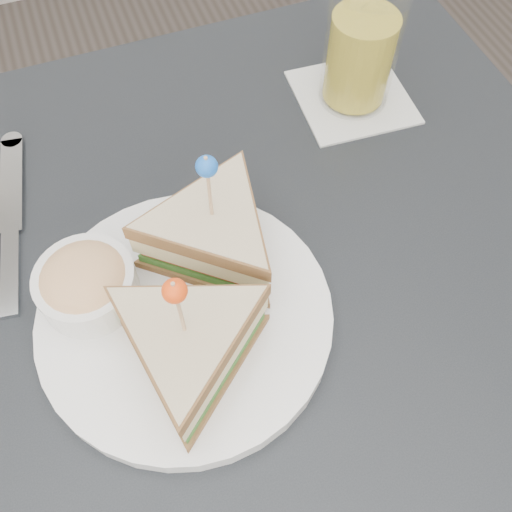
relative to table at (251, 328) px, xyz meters
The scene contains 5 objects.
ground_plane 0.67m from the table, ahead, with size 3.50×3.50×0.00m, color #3F3833.
table is the anchor object (origin of this frame).
plate_meal 0.13m from the table, behind, with size 0.31×0.31×0.16m.
cutlery_knife 0.27m from the table, 141.46° to the left, with size 0.06×0.24×0.01m.
drink_set 0.33m from the table, 44.96° to the left, with size 0.14×0.14×0.16m.
Camera 1 is at (-0.08, -0.24, 1.23)m, focal length 40.00 mm.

